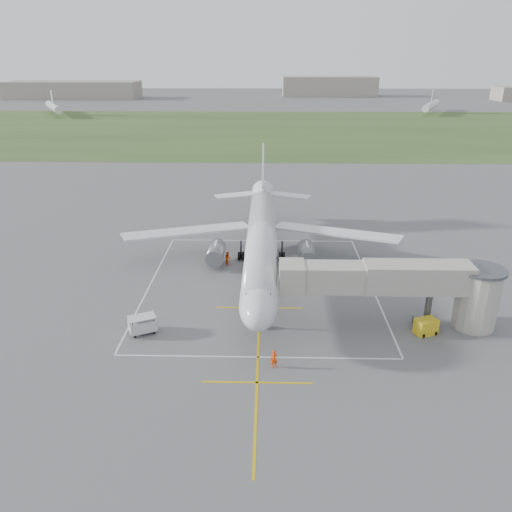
{
  "coord_description": "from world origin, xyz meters",
  "views": [
    {
      "loc": [
        0.8,
        -60.88,
        27.5
      ],
      "look_at": [
        -0.57,
        -4.0,
        4.0
      ],
      "focal_mm": 35.0,
      "sensor_mm": 36.0,
      "label": 1
    }
  ],
  "objects_px": {
    "airliner": "(261,240)",
    "baggage_cart": "(143,325)",
    "ramp_worker_wing": "(228,258)",
    "gpu_unit": "(426,327)",
    "jet_bridge": "(409,285)",
    "ramp_worker_nose": "(274,359)"
  },
  "relations": [
    {
      "from": "jet_bridge",
      "to": "ramp_worker_wing",
      "type": "height_order",
      "value": "jet_bridge"
    },
    {
      "from": "airliner",
      "to": "ramp_worker_wing",
      "type": "xyz_separation_m",
      "value": [
        -4.64,
        1.78,
        -3.45
      ]
    },
    {
      "from": "airliner",
      "to": "ramp_worker_nose",
      "type": "relative_size",
      "value": 26.07
    },
    {
      "from": "airliner",
      "to": "ramp_worker_wing",
      "type": "bearing_deg",
      "value": 158.97
    },
    {
      "from": "jet_bridge",
      "to": "gpu_unit",
      "type": "height_order",
      "value": "jet_bridge"
    },
    {
      "from": "jet_bridge",
      "to": "ramp_worker_wing",
      "type": "xyz_separation_m",
      "value": [
        -20.36,
        16.03,
        -3.8
      ]
    },
    {
      "from": "jet_bridge",
      "to": "baggage_cart",
      "type": "distance_m",
      "value": 28.23
    },
    {
      "from": "ramp_worker_nose",
      "to": "ramp_worker_wing",
      "type": "height_order",
      "value": "ramp_worker_wing"
    },
    {
      "from": "jet_bridge",
      "to": "ramp_worker_nose",
      "type": "bearing_deg",
      "value": -150.23
    },
    {
      "from": "gpu_unit",
      "to": "ramp_worker_wing",
      "type": "height_order",
      "value": "ramp_worker_wing"
    },
    {
      "from": "airliner",
      "to": "ramp_worker_wing",
      "type": "distance_m",
      "value": 6.05
    },
    {
      "from": "baggage_cart",
      "to": "gpu_unit",
      "type": "bearing_deg",
      "value": -23.84
    },
    {
      "from": "gpu_unit",
      "to": "jet_bridge",
      "type": "bearing_deg",
      "value": 114.12
    },
    {
      "from": "ramp_worker_wing",
      "to": "baggage_cart",
      "type": "bearing_deg",
      "value": 126.83
    },
    {
      "from": "airliner",
      "to": "baggage_cart",
      "type": "height_order",
      "value": "airliner"
    },
    {
      "from": "ramp_worker_nose",
      "to": "ramp_worker_wing",
      "type": "relative_size",
      "value": 0.95
    },
    {
      "from": "ramp_worker_wing",
      "to": "airliner",
      "type": "bearing_deg",
      "value": -141.89
    },
    {
      "from": "gpu_unit",
      "to": "ramp_worker_wing",
      "type": "xyz_separation_m",
      "value": [
        -22.11,
        17.73,
        0.13
      ]
    },
    {
      "from": "jet_bridge",
      "to": "gpu_unit",
      "type": "relative_size",
      "value": 9.01
    },
    {
      "from": "baggage_cart",
      "to": "ramp_worker_nose",
      "type": "height_order",
      "value": "baggage_cart"
    },
    {
      "from": "ramp_worker_wing",
      "to": "jet_bridge",
      "type": "bearing_deg",
      "value": -159.08
    },
    {
      "from": "jet_bridge",
      "to": "ramp_worker_nose",
      "type": "relative_size",
      "value": 13.05
    }
  ]
}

